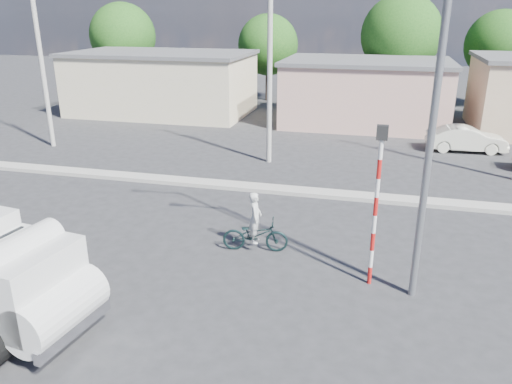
% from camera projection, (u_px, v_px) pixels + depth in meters
% --- Properties ---
extents(ground_plane, '(120.00, 120.00, 0.00)m').
position_uv_depth(ground_plane, '(240.00, 296.00, 12.91)').
color(ground_plane, '#2C2C2F').
rests_on(ground_plane, ground).
extents(median, '(40.00, 0.80, 0.16)m').
position_uv_depth(median, '(295.00, 191.00, 20.16)').
color(median, '#99968E').
rests_on(median, ground).
extents(bicycle, '(2.09, 1.01, 1.05)m').
position_uv_depth(bicycle, '(255.00, 235.00, 15.20)').
color(bicycle, black).
rests_on(bicycle, ground).
extents(cyclist, '(0.47, 0.63, 1.59)m').
position_uv_depth(cyclist, '(255.00, 227.00, 15.10)').
color(cyclist, silver).
rests_on(cyclist, ground).
extents(car_cream, '(4.05, 1.66, 1.30)m').
position_uv_depth(car_cream, '(466.00, 139.00, 25.86)').
color(car_cream, silver).
rests_on(car_cream, ground).
extents(traffic_pole, '(0.28, 0.18, 4.36)m').
position_uv_depth(traffic_pole, '(377.00, 194.00, 12.64)').
color(traffic_pole, red).
rests_on(traffic_pole, ground).
extents(streetlight, '(2.34, 0.22, 9.00)m').
position_uv_depth(streetlight, '(428.00, 104.00, 11.33)').
color(streetlight, slate).
rests_on(streetlight, ground).
extents(building_row, '(37.80, 7.30, 4.44)m').
position_uv_depth(building_row, '(351.00, 90.00, 31.93)').
color(building_row, beige).
rests_on(building_row, ground).
extents(tree_row, '(34.13, 7.32, 8.10)m').
position_uv_depth(tree_row, '(315.00, 39.00, 37.79)').
color(tree_row, '#38281E').
rests_on(tree_row, ground).
extents(utility_poles, '(35.40, 0.24, 8.00)m').
position_uv_depth(utility_poles, '(387.00, 81.00, 21.67)').
color(utility_poles, '#99968E').
rests_on(utility_poles, ground).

